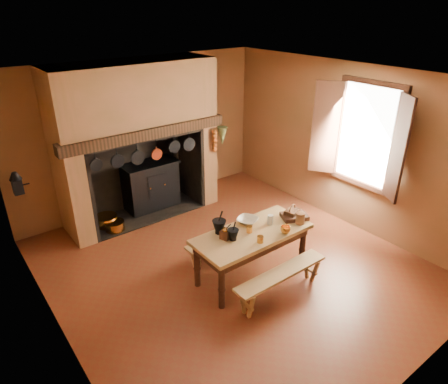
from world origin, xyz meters
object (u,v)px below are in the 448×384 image
at_px(iron_range, 151,184).
at_px(bench_front, 281,278).
at_px(wicker_basket, 292,213).
at_px(mixing_bowl, 247,221).
at_px(work_table, 252,239).
at_px(coffee_grinder, 226,234).

relative_size(iron_range, bench_front, 1.08).
bearing_deg(bench_front, wicker_basket, 37.14).
bearing_deg(mixing_bowl, work_table, -114.80).
bearing_deg(iron_range, work_table, -87.61).
xyz_separation_m(work_table, coffee_grinder, (-0.40, 0.10, 0.19)).
bearing_deg(work_table, wicker_basket, -2.94).
height_order(mixing_bowl, wicker_basket, wicker_basket).
height_order(iron_range, wicker_basket, iron_range).
distance_m(mixing_bowl, wicker_basket, 0.69).
xyz_separation_m(work_table, bench_front, (0.00, -0.60, -0.31)).
bearing_deg(mixing_bowl, wicker_basket, -23.59).
bearing_deg(bench_front, mixing_bowl, 82.53).
bearing_deg(wicker_basket, iron_range, 91.02).
bearing_deg(mixing_bowl, coffee_grinder, -164.49).
distance_m(work_table, wicker_basket, 0.77).
bearing_deg(wicker_basket, coffee_grinder, 157.46).
bearing_deg(wicker_basket, mixing_bowl, 140.58).
xyz_separation_m(iron_range, coffee_grinder, (-0.29, -2.71, 0.33)).
bearing_deg(wicker_basket, work_table, 161.23).
distance_m(iron_range, work_table, 2.82).
bearing_deg(bench_front, iron_range, 91.97).
xyz_separation_m(bench_front, wicker_basket, (0.75, 0.56, 0.50)).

